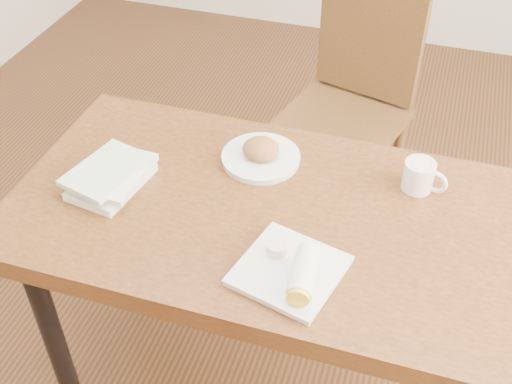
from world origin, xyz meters
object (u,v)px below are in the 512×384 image
(chair_far, at_px, (352,95))
(plate_scone, at_px, (261,155))
(table, at_px, (256,231))
(plate_burrito, at_px, (293,271))
(book_stack, at_px, (112,176))
(coffee_mug, at_px, (420,176))

(chair_far, bearing_deg, plate_scone, -100.17)
(chair_far, height_order, plate_scone, chair_far)
(table, height_order, plate_burrito, plate_burrito)
(plate_scone, bearing_deg, chair_far, 79.83)
(table, relative_size, plate_scone, 5.76)
(table, xyz_separation_m, chair_far, (0.09, 0.92, -0.11))
(table, distance_m, book_stack, 0.41)
(book_stack, bearing_deg, chair_far, 63.50)
(plate_scone, relative_size, book_stack, 0.89)
(plate_scone, distance_m, plate_burrito, 0.44)
(chair_far, distance_m, plate_scone, 0.78)
(plate_scone, height_order, coffee_mug, coffee_mug)
(table, height_order, book_stack, book_stack)
(table, distance_m, coffee_mug, 0.45)
(table, distance_m, plate_scone, 0.22)
(coffee_mug, bearing_deg, book_stack, -163.35)
(coffee_mug, height_order, book_stack, coffee_mug)
(table, distance_m, chair_far, 0.93)
(plate_burrito, bearing_deg, book_stack, 162.34)
(plate_scone, bearing_deg, table, -76.42)
(plate_burrito, bearing_deg, coffee_mug, 60.19)
(table, bearing_deg, book_stack, -175.40)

